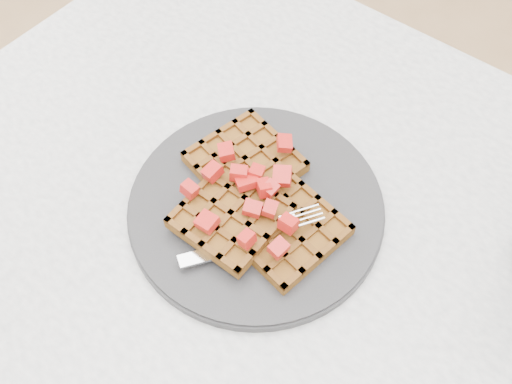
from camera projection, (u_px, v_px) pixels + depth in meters
table at (335, 303)px, 0.75m from camera, size 1.20×0.80×0.75m
plate at (256, 206)px, 0.69m from camera, size 0.31×0.31×0.02m
waffles at (254, 200)px, 0.67m from camera, size 0.23×0.20×0.03m
strawberry_pile at (256, 185)px, 0.65m from camera, size 0.15×0.15×0.02m
fork at (262, 239)px, 0.65m from camera, size 0.12×0.16×0.02m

